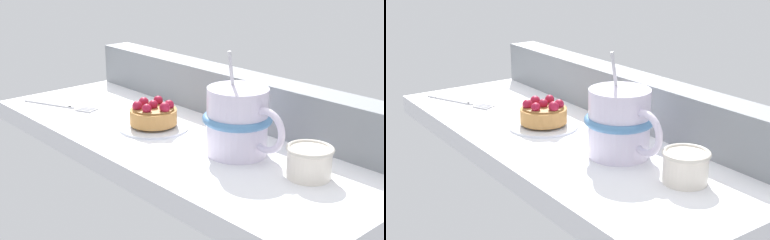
# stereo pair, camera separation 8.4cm
# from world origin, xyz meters

# --- Properties ---
(ground_plane) EXTENTS (0.75, 0.31, 0.03)m
(ground_plane) POSITION_xyz_m (0.00, 0.00, -0.02)
(ground_plane) COLOR white
(window_rail_back) EXTENTS (0.74, 0.06, 0.08)m
(window_rail_back) POSITION_xyz_m (0.00, 0.12, 0.04)
(window_rail_back) COLOR gray
(window_rail_back) RESTS_ON ground_plane
(dessert_plate) EXTENTS (0.12, 0.12, 0.01)m
(dessert_plate) POSITION_xyz_m (-0.05, -0.02, 0.00)
(dessert_plate) COLOR silver
(dessert_plate) RESTS_ON ground_plane
(raspberry_tart) EXTENTS (0.08, 0.08, 0.04)m
(raspberry_tart) POSITION_xyz_m (-0.05, -0.02, 0.02)
(raspberry_tart) COLOR #B77F42
(raspberry_tart) RESTS_ON dessert_plate
(coffee_mug) EXTENTS (0.14, 0.10, 0.15)m
(coffee_mug) POSITION_xyz_m (0.13, -0.00, 0.05)
(coffee_mug) COLOR silver
(coffee_mug) RESTS_ON ground_plane
(dessert_fork) EXTENTS (0.16, 0.08, 0.01)m
(dessert_fork) POSITION_xyz_m (-0.27, -0.08, 0.00)
(dessert_fork) COLOR #B7B7BC
(dessert_fork) RESTS_ON ground_plane
(sugar_bowl) EXTENTS (0.06, 0.06, 0.04)m
(sugar_bowl) POSITION_xyz_m (0.25, 0.01, 0.02)
(sugar_bowl) COLOR silver
(sugar_bowl) RESTS_ON ground_plane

